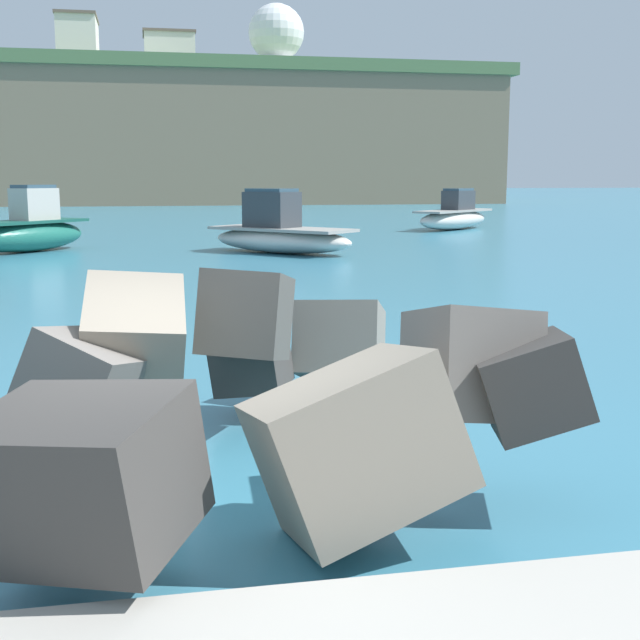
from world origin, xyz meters
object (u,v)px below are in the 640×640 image
Objects in this scene: boat_mid_left at (454,216)px; station_building_central at (78,45)px; boat_mid_centre at (29,230)px; boat_near_left at (280,233)px; radar_dome at (276,41)px; station_building_west at (170,59)px.

boat_mid_left is 64.40m from station_building_central.
boat_mid_left is 21.43m from boat_mid_centre.
boat_mid_centre reaches higher than boat_near_left.
boat_mid_left is 0.64× the size of radar_dome.
station_building_west reaches higher than boat_mid_centre.
station_building_central is (-10.03, -8.86, -0.01)m from station_building_west.
boat_mid_centre is at bearing -87.73° from station_building_central.
boat_mid_left is 0.76× the size of station_building_central.
boat_near_left is 0.63× the size of radar_dome.
station_building_west is at bearing 41.44° from station_building_central.
boat_near_left is 15.77m from boat_mid_left.
boat_near_left is 8.88m from boat_mid_centre.
boat_mid_left is at bearing -69.37° from station_building_central.
boat_mid_centre is 78.58m from station_building_west.
radar_dome is 13.68m from station_building_west.
boat_mid_left is 1.20× the size of boat_mid_centre.
station_building_central reaches higher than boat_mid_centre.
station_building_west is 0.84× the size of station_building_central.
boat_mid_left is at bearing 47.35° from boat_near_left.
boat_near_left is 0.75× the size of station_building_central.
boat_mid_left is 0.91× the size of station_building_west.
station_building_central is at bearing 92.27° from boat_mid_centre.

